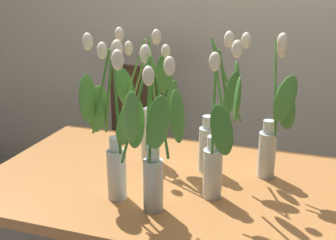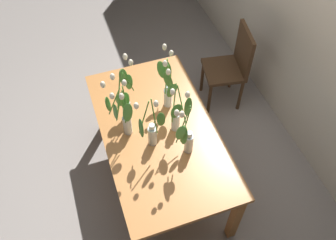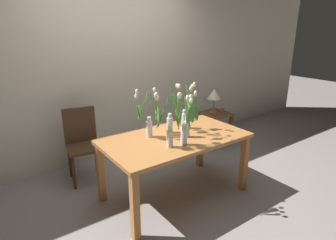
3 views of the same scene
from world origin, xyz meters
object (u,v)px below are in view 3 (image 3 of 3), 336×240
at_px(tulip_vase_1, 148,118).
at_px(table_lamp, 214,95).
at_px(tulip_vase_2, 189,121).
at_px(dining_table, 175,144).
at_px(dining_chair, 82,140).
at_px(tulip_vase_5, 186,124).
at_px(side_table, 215,120).
at_px(pillar_candle, 222,110).
at_px(tulip_vase_0, 168,128).
at_px(tulip_vase_4, 172,116).
at_px(tulip_vase_3, 187,114).

distance_m(tulip_vase_1, table_lamp, 1.83).
distance_m(tulip_vase_2, table_lamp, 1.63).
distance_m(dining_table, dining_chair, 1.25).
xyz_separation_m(tulip_vase_2, dining_chair, (-0.83, 1.11, -0.40)).
relative_size(dining_table, tulip_vase_1, 2.87).
xyz_separation_m(tulip_vase_5, side_table, (1.53, 1.10, -0.54)).
height_order(tulip_vase_2, pillar_candle, tulip_vase_2).
distance_m(tulip_vase_0, tulip_vase_1, 0.35).
xyz_separation_m(tulip_vase_0, tulip_vase_4, (0.29, 0.33, -0.02)).
bearing_deg(tulip_vase_1, tulip_vase_3, -3.58).
bearing_deg(dining_chair, tulip_vase_1, -61.56).
xyz_separation_m(side_table, pillar_candle, (0.10, -0.06, 0.16)).
height_order(tulip_vase_0, tulip_vase_5, tulip_vase_0).
distance_m(tulip_vase_4, dining_chair, 1.24).
relative_size(dining_table, tulip_vase_5, 2.86).
relative_size(tulip_vase_1, tulip_vase_2, 1.00).
bearing_deg(tulip_vase_1, pillar_candle, 19.10).
xyz_separation_m(tulip_vase_1, tulip_vase_2, (0.36, -0.25, -0.04)).
bearing_deg(tulip_vase_3, dining_chair, 137.68).
bearing_deg(side_table, table_lamp, 140.73).
height_order(dining_table, side_table, dining_table).
distance_m(tulip_vase_4, pillar_candle, 1.68).
relative_size(tulip_vase_4, side_table, 1.04).
bearing_deg(pillar_candle, tulip_vase_4, -156.69).
xyz_separation_m(dining_table, dining_chair, (-0.71, 1.02, -0.12)).
height_order(dining_table, tulip_vase_3, tulip_vase_3).
xyz_separation_m(dining_table, table_lamp, (1.44, 0.87, 0.21)).
bearing_deg(tulip_vase_3, table_lamp, 32.36).
relative_size(tulip_vase_0, tulip_vase_5, 1.03).
xyz_separation_m(tulip_vase_3, dining_chair, (-0.98, 0.90, -0.40)).
bearing_deg(tulip_vase_1, table_lamp, 22.78).
distance_m(dining_table, pillar_candle, 1.75).
height_order(side_table, pillar_candle, pillar_candle).
bearing_deg(tulip_vase_2, table_lamp, 35.86).
height_order(tulip_vase_3, table_lamp, tulip_vase_3).
distance_m(dining_table, tulip_vase_4, 0.32).
distance_m(tulip_vase_3, side_table, 1.48).
relative_size(tulip_vase_4, pillar_candle, 7.59).
bearing_deg(tulip_vase_3, tulip_vase_1, 176.42).
height_order(tulip_vase_1, tulip_vase_2, tulip_vase_2).
height_order(tulip_vase_3, tulip_vase_4, tulip_vase_3).
xyz_separation_m(tulip_vase_4, side_table, (1.41, 0.71, -0.50)).
bearing_deg(tulip_vase_1, dining_chair, 118.44).
distance_m(tulip_vase_0, pillar_candle, 2.08).
distance_m(dining_table, table_lamp, 1.69).
relative_size(table_lamp, pillar_candle, 5.31).
distance_m(tulip_vase_3, table_lamp, 1.38).
relative_size(tulip_vase_5, pillar_candle, 7.47).
distance_m(tulip_vase_2, side_table, 1.71).
relative_size(tulip_vase_5, side_table, 1.02).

